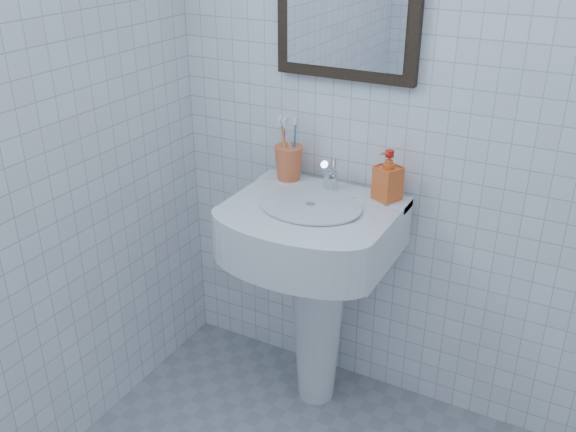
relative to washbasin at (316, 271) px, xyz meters
The scene contains 5 objects.
wall_back 0.82m from the washbasin, 26.28° to the left, with size 2.20×0.02×2.50m, color silver.
washbasin is the anchor object (origin of this frame).
faucet 0.34m from the washbasin, 90.00° to the left, with size 0.05×0.11×0.12m.
toothbrush_cup 0.40m from the washbasin, 145.30° to the left, with size 0.11×0.11×0.13m, color #E06235, non-canonical shape.
soap_dispenser 0.44m from the washbasin, 30.70° to the left, with size 0.08×0.08×0.18m, color #E45B16.
Camera 1 is at (0.42, -0.82, 1.77)m, focal length 40.00 mm.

